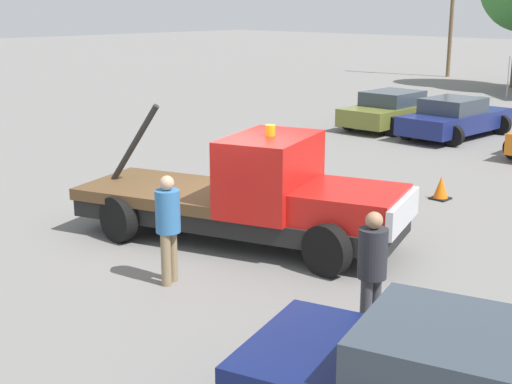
# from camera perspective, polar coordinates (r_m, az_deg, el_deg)

# --- Properties ---
(ground_plane) EXTENTS (160.00, 160.00, 0.00)m
(ground_plane) POSITION_cam_1_polar(r_m,az_deg,el_deg) (13.62, -1.53, -3.90)
(ground_plane) COLOR slate
(tow_truck) EXTENTS (6.60, 3.87, 2.51)m
(tow_truck) POSITION_cam_1_polar(r_m,az_deg,el_deg) (13.19, -0.08, -0.40)
(tow_truck) COLOR black
(tow_truck) RESTS_ON ground
(person_near_truck) EXTENTS (0.39, 0.39, 1.76)m
(person_near_truck) POSITION_cam_1_polar(r_m,az_deg,el_deg) (9.59, 9.28, -5.85)
(person_near_truck) COLOR #38383D
(person_near_truck) RESTS_ON ground
(person_at_hood) EXTENTS (0.40, 0.40, 1.78)m
(person_at_hood) POSITION_cam_1_polar(r_m,az_deg,el_deg) (11.36, -7.05, -2.39)
(person_at_hood) COLOR #847051
(person_at_hood) RESTS_ON ground
(parked_car_olive) EXTENTS (2.45, 4.84, 1.34)m
(parked_car_olive) POSITION_cam_1_polar(r_m,az_deg,el_deg) (26.47, 11.05, 6.48)
(parked_car_olive) COLOR olive
(parked_car_olive) RESTS_ON ground
(parked_car_navy) EXTENTS (2.50, 4.61, 1.34)m
(parked_car_navy) POSITION_cam_1_polar(r_m,az_deg,el_deg) (24.97, 15.63, 5.71)
(parked_car_navy) COLOR navy
(parked_car_navy) RESTS_ON ground
(traffic_cone) EXTENTS (0.40, 0.40, 0.55)m
(traffic_cone) POSITION_cam_1_polar(r_m,az_deg,el_deg) (16.93, 14.58, 0.27)
(traffic_cone) COLOR black
(traffic_cone) RESTS_ON ground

